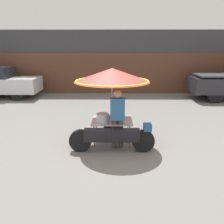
{
  "coord_description": "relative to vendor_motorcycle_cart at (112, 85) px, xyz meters",
  "views": [
    {
      "loc": [
        0.09,
        -6.36,
        2.71
      ],
      "look_at": [
        0.04,
        0.37,
        0.91
      ],
      "focal_mm": 40.0,
      "sensor_mm": 36.0,
      "label": 1
    }
  ],
  "objects": [
    {
      "name": "vendor_person",
      "position": [
        0.15,
        -0.32,
        -0.8
      ],
      "size": [
        0.38,
        0.22,
        1.6
      ],
      "color": "#4C473D",
      "rests_on": "ground"
    },
    {
      "name": "shopfront_building",
      "position": [
        -0.04,
        8.77,
        0.08
      ],
      "size": [
        28.0,
        2.06,
        3.57
      ],
      "color": "#38383D",
      "rests_on": "ground"
    },
    {
      "name": "ground_plane",
      "position": [
        -0.04,
        -0.36,
        -1.69
      ],
      "size": [
        36.0,
        36.0,
        0.0
      ],
      "primitive_type": "plane",
      "color": "slate"
    },
    {
      "name": "vendor_motorcycle_cart",
      "position": [
        0.0,
        0.0,
        0.0
      ],
      "size": [
        2.24,
        2.07,
        2.12
      ],
      "color": "black",
      "rests_on": "ground"
    }
  ]
}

